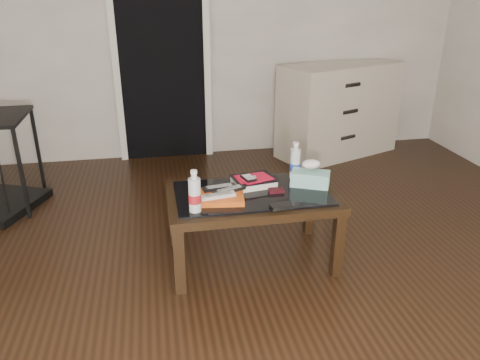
% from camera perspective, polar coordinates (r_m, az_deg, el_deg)
% --- Properties ---
extents(ground, '(5.00, 5.00, 0.00)m').
position_cam_1_polar(ground, '(2.64, 2.75, -14.63)').
color(ground, black).
rests_on(ground, ground).
extents(doorway, '(0.90, 0.08, 2.07)m').
position_cam_1_polar(doorway, '(4.54, -9.57, 15.20)').
color(doorway, black).
rests_on(doorway, ground).
extents(coffee_table, '(1.00, 0.60, 0.46)m').
position_cam_1_polar(coffee_table, '(2.81, 1.43, -2.70)').
color(coffee_table, black).
rests_on(coffee_table, ground).
extents(dresser, '(1.30, 0.90, 0.90)m').
position_cam_1_polar(dresser, '(4.77, 11.94, 8.35)').
color(dresser, beige).
rests_on(dresser, ground).
extents(magazines, '(0.30, 0.24, 0.03)m').
position_cam_1_polar(magazines, '(2.68, -2.55, -2.11)').
color(magazines, '#C54C12').
rests_on(magazines, coffee_table).
extents(remote_silver, '(0.21, 0.08, 0.02)m').
position_cam_1_polar(remote_silver, '(2.64, -2.69, -1.90)').
color(remote_silver, silver).
rests_on(remote_silver, magazines).
extents(remote_black_front, '(0.20, 0.12, 0.02)m').
position_cam_1_polar(remote_black_front, '(2.71, -1.31, -1.21)').
color(remote_black_front, black).
rests_on(remote_black_front, magazines).
extents(remote_black_back, '(0.21, 0.08, 0.02)m').
position_cam_1_polar(remote_black_back, '(2.75, -2.53, -0.89)').
color(remote_black_back, black).
rests_on(remote_black_back, magazines).
extents(textbook, '(0.28, 0.24, 0.05)m').
position_cam_1_polar(textbook, '(2.87, 1.68, -0.16)').
color(textbook, black).
rests_on(textbook, coffee_table).
extents(dvd_mailers, '(0.21, 0.16, 0.01)m').
position_cam_1_polar(dvd_mailers, '(2.86, 1.44, 0.31)').
color(dvd_mailers, red).
rests_on(dvd_mailers, textbook).
extents(ipod, '(0.09, 0.12, 0.02)m').
position_cam_1_polar(ipod, '(2.83, 1.06, 0.27)').
color(ipod, black).
rests_on(ipod, dvd_mailers).
extents(flip_phone, '(0.09, 0.05, 0.02)m').
position_cam_1_polar(flip_phone, '(2.78, 4.44, -1.29)').
color(flip_phone, black).
rests_on(flip_phone, coffee_table).
extents(wallet, '(0.13, 0.08, 0.02)m').
position_cam_1_polar(wallet, '(2.60, 5.08, -3.17)').
color(wallet, black).
rests_on(wallet, coffee_table).
extents(water_bottle_left, '(0.08, 0.08, 0.24)m').
position_cam_1_polar(water_bottle_left, '(2.52, -5.56, -1.33)').
color(water_bottle_left, silver).
rests_on(water_bottle_left, coffee_table).
extents(water_bottle_right, '(0.07, 0.07, 0.24)m').
position_cam_1_polar(water_bottle_right, '(2.96, 6.76, 2.41)').
color(water_bottle_right, silver).
rests_on(water_bottle_right, coffee_table).
extents(tissue_box, '(0.26, 0.21, 0.09)m').
position_cam_1_polar(tissue_box, '(2.89, 8.55, 0.17)').
color(tissue_box, teal).
rests_on(tissue_box, coffee_table).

